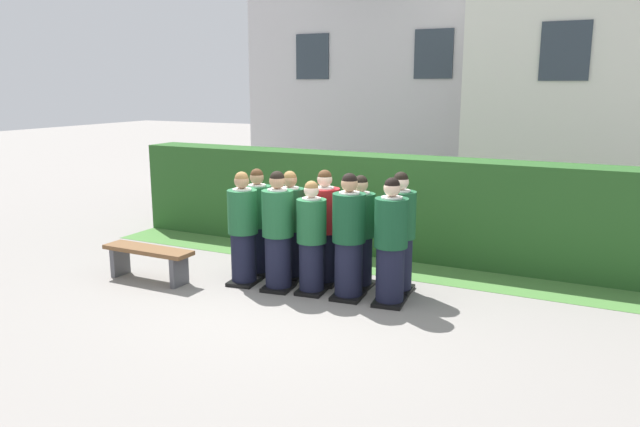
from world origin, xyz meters
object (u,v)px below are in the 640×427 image
at_px(student_rear_row_4, 399,236).
at_px(wooden_bench, 148,257).
at_px(student_front_row_2, 312,240).
at_px(student_front_row_3, 349,239).
at_px(student_rear_row_0, 258,224).
at_px(student_front_row_0, 243,231).
at_px(student_rear_row_1, 290,228).
at_px(student_front_row_1, 278,234).
at_px(student_rear_row_3, 360,235).
at_px(student_in_red_blazer, 325,230).
at_px(student_front_row_4, 391,245).

bearing_deg(student_rear_row_4, wooden_bench, -161.40).
height_order(student_front_row_2, student_front_row_3, student_front_row_3).
bearing_deg(student_rear_row_0, student_front_row_0, -82.86).
height_order(student_front_row_3, student_rear_row_4, student_front_row_3).
bearing_deg(student_front_row_3, student_rear_row_0, 167.34).
height_order(student_front_row_2, student_rear_row_1, student_rear_row_1).
xyz_separation_m(student_front_row_1, wooden_bench, (-1.86, -0.50, -0.43)).
bearing_deg(student_rear_row_3, student_rear_row_0, -175.70).
distance_m(student_in_red_blazer, student_rear_row_3, 0.51).
distance_m(student_front_row_1, student_front_row_4, 1.57).
relative_size(student_front_row_1, student_front_row_4, 1.00).
xyz_separation_m(student_front_row_1, student_in_red_blazer, (0.45, 0.51, -0.01)).
distance_m(student_rear_row_3, student_rear_row_4, 0.55).
xyz_separation_m(student_front_row_1, student_rear_row_0, (-0.62, 0.47, -0.03)).
xyz_separation_m(student_in_red_blazer, wooden_bench, (-2.31, -1.01, -0.42)).
height_order(student_front_row_1, student_front_row_3, student_front_row_3).
bearing_deg(student_rear_row_1, student_rear_row_0, -176.92).
bearing_deg(wooden_bench, student_rear_row_3, 21.10).
relative_size(student_rear_row_0, student_rear_row_1, 1.00).
distance_m(student_front_row_4, student_rear_row_4, 0.50).
bearing_deg(student_front_row_4, wooden_bench, -169.49).
height_order(student_front_row_0, wooden_bench, student_front_row_0).
bearing_deg(student_rear_row_3, student_front_row_4, -36.57).
bearing_deg(student_front_row_2, student_front_row_4, 3.46).
relative_size(student_front_row_4, student_rear_row_3, 1.05).
height_order(student_front_row_1, student_rear_row_3, student_front_row_1).
bearing_deg(student_front_row_1, student_front_row_2, 8.61).
relative_size(student_front_row_0, student_front_row_1, 0.97).
bearing_deg(student_rear_row_1, student_in_red_blazer, 1.33).
height_order(student_in_red_blazer, student_rear_row_4, student_rear_row_4).
height_order(student_front_row_2, wooden_bench, student_front_row_2).
distance_m(student_rear_row_0, student_rear_row_4, 2.12).
xyz_separation_m(student_front_row_0, wooden_bench, (-1.30, -0.49, -0.41)).
distance_m(student_front_row_1, student_front_row_2, 0.48).
distance_m(student_rear_row_3, wooden_bench, 3.04).
distance_m(student_front_row_4, student_rear_row_0, 2.20).
bearing_deg(student_front_row_0, student_front_row_4, 3.98).
xyz_separation_m(student_front_row_1, student_rear_row_3, (0.95, 0.59, -0.04)).
height_order(student_rear_row_0, student_rear_row_1, student_rear_row_0).
distance_m(student_rear_row_0, student_rear_row_1, 0.53).
relative_size(student_front_row_2, student_rear_row_0, 0.97).
distance_m(student_front_row_4, student_in_red_blazer, 1.17).
relative_size(student_front_row_1, student_in_red_blazer, 1.01).
relative_size(student_front_row_4, student_rear_row_0, 1.04).
distance_m(student_front_row_2, student_rear_row_4, 1.17).
xyz_separation_m(student_front_row_2, student_in_red_blazer, (-0.02, 0.44, 0.04)).
xyz_separation_m(student_front_row_0, student_rear_row_3, (1.51, 0.60, -0.01)).
bearing_deg(student_front_row_3, student_rear_row_3, 95.35).
bearing_deg(student_in_red_blazer, student_front_row_2, -87.25).
relative_size(student_front_row_1, wooden_bench, 1.17).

